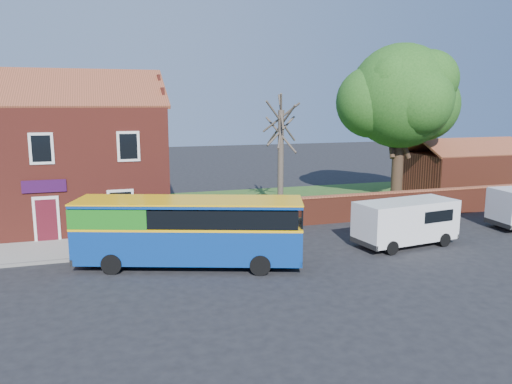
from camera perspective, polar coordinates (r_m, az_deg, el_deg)
name	(u,v)px	position (r m, az deg, el deg)	size (l,w,h in m)	color
ground	(225,278)	(19.73, -3.61, -9.79)	(120.00, 120.00, 0.00)	black
pavement	(45,251)	(24.82, -22.97, -6.25)	(18.00, 3.50, 0.12)	gray
kerb	(41,263)	(23.15, -23.36, -7.42)	(18.00, 0.15, 0.14)	slate
grass_strip	(358,199)	(36.20, 11.57, -0.74)	(26.00, 12.00, 0.04)	#426B28
shop_building	(50,164)	(29.81, -22.48, 3.00)	(12.30, 8.13, 10.50)	maroon
boundary_wall	(408,204)	(31.05, 16.98, -1.28)	(22.00, 0.38, 1.60)	maroon
outbuilding	(464,171)	(41.06, 22.71, 2.19)	(8.20, 5.06, 4.17)	maroon
bus	(182,228)	(20.87, -8.44, -4.14)	(9.53, 5.22, 2.83)	navy
van_near	(406,221)	(24.76, 16.77, -3.16)	(5.15, 2.60, 2.17)	white
large_tree	(400,100)	(35.27, 16.15, 10.11)	(8.70, 6.88, 10.61)	black
bare_tree	(281,156)	(30.21, 2.84, 4.08)	(2.59, 3.08, 6.89)	#4C4238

